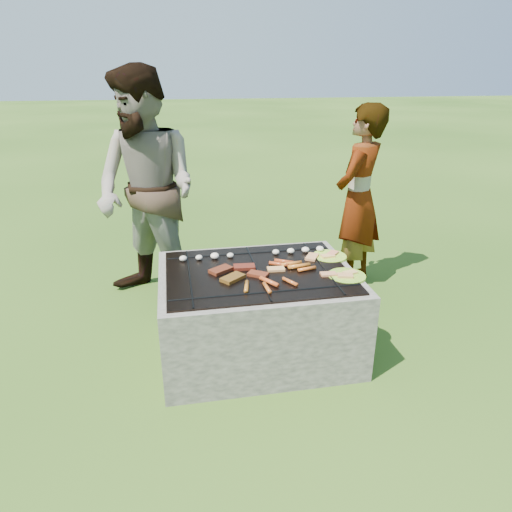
{
  "coord_description": "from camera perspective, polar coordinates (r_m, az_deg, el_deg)",
  "views": [
    {
      "loc": [
        -0.52,
        -2.72,
        1.86
      ],
      "look_at": [
        0.0,
        0.05,
        0.7
      ],
      "focal_mm": 32.0,
      "sensor_mm": 36.0,
      "label": 1
    }
  ],
  "objects": [
    {
      "name": "pork_slabs",
      "position": [
        3.0,
        -2.44,
        -2.04
      ],
      "size": [
        0.39,
        0.3,
        0.02
      ],
      "color": "maroon",
      "rests_on": "fire_pit"
    },
    {
      "name": "bread_on_grate",
      "position": [
        3.13,
        6.02,
        -1.1
      ],
      "size": [
        0.43,
        0.4,
        0.02
      ],
      "color": "tan",
      "rests_on": "fire_pit"
    },
    {
      "name": "mushrooms",
      "position": [
        3.28,
        -0.08,
        0.34
      ],
      "size": [
        1.05,
        0.06,
        0.04
      ],
      "color": "beige",
      "rests_on": "fire_pit"
    },
    {
      "name": "lawn",
      "position": [
        3.34,
        0.16,
        -11.52
      ],
      "size": [
        60.0,
        60.0,
        0.0
      ],
      "primitive_type": "plane",
      "color": "#244511",
      "rests_on": "ground"
    },
    {
      "name": "plate_far",
      "position": [
        3.32,
        9.18,
        -0.03
      ],
      "size": [
        0.27,
        0.27,
        0.03
      ],
      "color": "#F6F43B",
      "rests_on": "fire_pit"
    },
    {
      "name": "bystander",
      "position": [
        3.77,
        -13.45,
        7.81
      ],
      "size": [
        1.17,
        1.16,
        1.91
      ],
      "primitive_type": "imported",
      "rotation": [
        0.0,
        0.0,
        -0.74
      ],
      "color": "gray",
      "rests_on": "ground"
    },
    {
      "name": "fire_pit",
      "position": [
        3.19,
        0.17,
        -7.31
      ],
      "size": [
        1.3,
        1.0,
        0.62
      ],
      "color": "#9D968C",
      "rests_on": "ground"
    },
    {
      "name": "sausages",
      "position": [
        2.99,
        3.31,
        -2.07
      ],
      "size": [
        0.53,
        0.49,
        0.03
      ],
      "color": "#C24A20",
      "rests_on": "fire_pit"
    },
    {
      "name": "plate_near",
      "position": [
        3.03,
        11.28,
        -2.44
      ],
      "size": [
        0.32,
        0.32,
        0.03
      ],
      "color": "#DBEC38",
      "rests_on": "fire_pit"
    },
    {
      "name": "cook",
      "position": [
        4.13,
        12.67,
        7.01
      ],
      "size": [
        0.69,
        0.69,
        1.61
      ],
      "primitive_type": "imported",
      "rotation": [
        0.0,
        0.0,
        3.93
      ],
      "color": "gray",
      "rests_on": "ground"
    }
  ]
}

